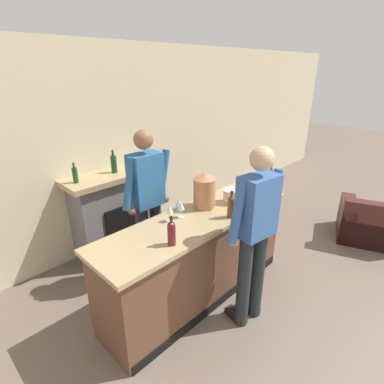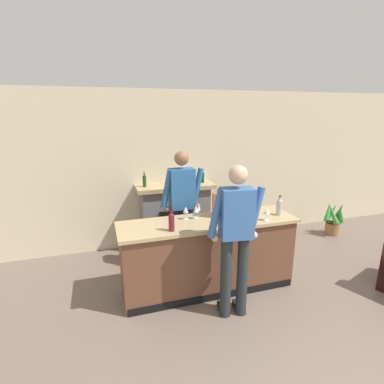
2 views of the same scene
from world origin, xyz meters
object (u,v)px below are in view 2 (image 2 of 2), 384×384
(fireplace_stone, at_px, (175,215))
(wine_glass_by_dispenser, at_px, (196,209))
(potted_plant_corner, at_px, (334,219))
(person_bartender, at_px, (182,206))
(wine_glass_front_right, at_px, (199,208))
(ice_bucket_steel, at_px, (245,211))
(wine_bottle_merlot_tall, at_px, (232,215))
(wine_glass_mid_counter, at_px, (267,212))
(copper_dispenser, at_px, (221,202))
(wine_bottle_cabernet_heavy, at_px, (279,206))
(wine_bottle_rose_blush, at_px, (172,221))
(wine_glass_near_bucket, at_px, (186,210))
(person_customer, at_px, (236,236))

(fireplace_stone, xyz_separation_m, wine_glass_by_dispenser, (-0.05, -1.33, 0.54))
(potted_plant_corner, relative_size, wine_glass_by_dispenser, 3.71)
(person_bartender, bearing_deg, wine_glass_front_right, -70.71)
(ice_bucket_steel, bearing_deg, wine_bottle_merlot_tall, -142.67)
(person_bartender, distance_m, wine_glass_mid_counter, 1.24)
(copper_dispenser, bearing_deg, wine_bottle_cabernet_heavy, -15.07)
(person_bartender, height_order, wine_glass_front_right, person_bartender)
(wine_bottle_cabernet_heavy, relative_size, wine_bottle_rose_blush, 1.01)
(wine_glass_by_dispenser, bearing_deg, wine_glass_near_bucket, 172.17)
(wine_bottle_rose_blush, height_order, wine_glass_near_bucket, wine_bottle_rose_blush)
(copper_dispenser, height_order, wine_glass_front_right, copper_dispenser)
(ice_bucket_steel, xyz_separation_m, wine_bottle_rose_blush, (-1.06, -0.18, 0.04))
(person_bartender, bearing_deg, wine_glass_by_dispenser, -83.58)
(person_bartender, relative_size, ice_bucket_steel, 9.61)
(fireplace_stone, bearing_deg, potted_plant_corner, -7.92)
(copper_dispenser, bearing_deg, person_customer, -99.86)
(fireplace_stone, relative_size, ice_bucket_steel, 7.59)
(person_customer, relative_size, wine_glass_front_right, 12.85)
(wine_glass_front_right, bearing_deg, ice_bucket_steel, -23.45)
(potted_plant_corner, bearing_deg, person_customer, -150.96)
(person_bartender, distance_m, wine_bottle_rose_blush, 0.88)
(fireplace_stone, distance_m, wine_glass_front_right, 1.32)
(wine_bottle_cabernet_heavy, xyz_separation_m, wine_glass_front_right, (-1.06, 0.32, -0.03))
(copper_dispenser, xyz_separation_m, wine_bottle_merlot_tall, (0.00, -0.37, -0.07))
(potted_plant_corner, height_order, wine_glass_near_bucket, wine_glass_near_bucket)
(potted_plant_corner, relative_size, person_customer, 0.37)
(fireplace_stone, relative_size, copper_dispenser, 3.62)
(fireplace_stone, height_order, wine_glass_mid_counter, fireplace_stone)
(wine_glass_near_bucket, bearing_deg, ice_bucket_steel, -11.19)
(fireplace_stone, distance_m, wine_bottle_cabernet_heavy, 1.96)
(potted_plant_corner, height_order, person_bartender, person_bartender)
(wine_glass_by_dispenser, relative_size, wine_glass_mid_counter, 1.15)
(potted_plant_corner, xyz_separation_m, wine_glass_mid_counter, (-2.31, -1.24, 0.79))
(potted_plant_corner, xyz_separation_m, person_customer, (-2.94, -1.63, 0.70))
(copper_dispenser, xyz_separation_m, wine_glass_near_bucket, (-0.49, 0.02, -0.07))
(person_customer, height_order, wine_glass_near_bucket, person_customer)
(wine_bottle_rose_blush, height_order, wine_glass_mid_counter, wine_bottle_rose_blush)
(copper_dispenser, xyz_separation_m, wine_glass_by_dispenser, (-0.36, -0.00, -0.07))
(copper_dispenser, relative_size, wine_bottle_merlot_tall, 1.39)
(potted_plant_corner, bearing_deg, wine_bottle_rose_blush, -161.40)
(ice_bucket_steel, distance_m, wine_bottle_rose_blush, 1.08)
(ice_bucket_steel, distance_m, wine_glass_by_dispenser, 0.67)
(potted_plant_corner, relative_size, ice_bucket_steel, 3.58)
(wine_glass_near_bucket, bearing_deg, wine_glass_by_dispenser, -7.83)
(person_bartender, bearing_deg, fireplace_stone, 82.89)
(fireplace_stone, distance_m, wine_bottle_rose_blush, 1.78)
(copper_dispenser, height_order, wine_glass_mid_counter, copper_dispenser)
(copper_dispenser, relative_size, wine_glass_by_dispenser, 2.17)
(wine_bottle_rose_blush, bearing_deg, fireplace_stone, 74.31)
(fireplace_stone, height_order, wine_bottle_merlot_tall, fireplace_stone)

